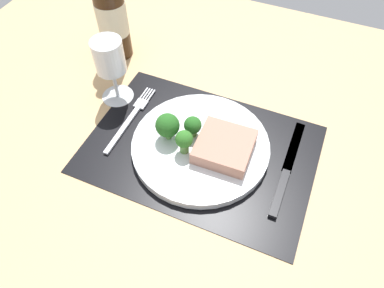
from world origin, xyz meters
The scene contains 11 objects.
ground_plane centered at (0.00, 0.00, -1.50)cm, with size 140.00×110.00×3.00cm, color tan.
placemat centered at (0.00, 0.00, 0.15)cm, with size 43.56×30.30×0.30cm, color black.
plate centered at (0.00, 0.00, 1.10)cm, with size 26.42×26.42×1.60cm, color silver.
steak centered at (4.72, 0.02, 3.29)cm, with size 10.03×9.91×2.79cm, color tan.
broccoli_back_left centered at (-2.24, 1.41, 4.49)cm, with size 3.39×3.39×4.46cm.
broccoli_near_steak centered at (-2.10, -2.86, 5.11)cm, with size 3.27×3.27×5.20cm.
broccoli_front_edge centered at (-6.26, -1.09, 5.36)cm, with size 4.57×4.57×5.82cm.
fork centered at (-16.15, 1.42, 0.55)cm, with size 2.40×19.20×0.50cm.
knife centered at (16.62, 0.53, 0.60)cm, with size 1.80×23.00×0.80cm.
wine_bottle centered at (-29.57, 19.44, 11.36)cm, with size 6.94×6.94×30.37cm.
wine_glass centered at (-22.15, 6.30, 9.87)cm, with size 6.87×6.87×14.39cm.
Camera 1 is at (14.40, -37.99, 54.66)cm, focal length 32.72 mm.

